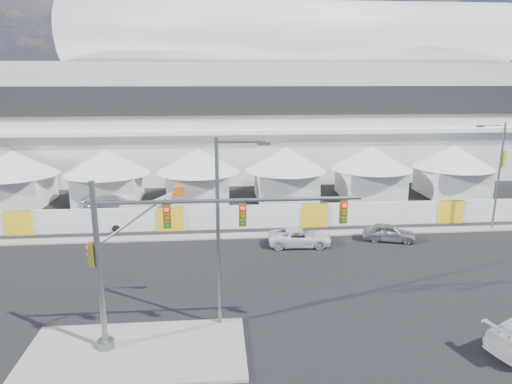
{
  "coord_description": "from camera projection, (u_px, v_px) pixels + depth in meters",
  "views": [
    {
      "loc": [
        -2.14,
        -21.83,
        12.2
      ],
      "look_at": [
        0.66,
        10.0,
        4.24
      ],
      "focal_mm": 32.0,
      "sensor_mm": 36.0,
      "label": 1
    }
  ],
  "objects": [
    {
      "name": "sedan_silver",
      "position": [
        389.0,
        232.0,
        35.16
      ],
      "size": [
        2.59,
        4.26,
        1.35
      ],
      "primitive_type": "imported",
      "rotation": [
        0.0,
        0.0,
        1.31
      ],
      "color": "#9E9EA2",
      "rests_on": "ground"
    },
    {
      "name": "hoarding_fence",
      "position": [
        314.0,
        215.0,
        38.52
      ],
      "size": [
        70.0,
        0.25,
        2.0
      ],
      "primitive_type": "cube",
      "color": "white",
      "rests_on": "ground"
    },
    {
      "name": "tent_row",
      "position": [
        242.0,
        170.0,
        46.71
      ],
      "size": [
        53.4,
        8.4,
        5.4
      ],
      "color": "silver",
      "rests_on": "ground"
    },
    {
      "name": "ground",
      "position": [
        260.0,
        315.0,
        24.23
      ],
      "size": [
        160.0,
        160.0,
        0.0
      ],
      "primitive_type": "plane",
      "color": "black",
      "rests_on": "ground"
    },
    {
      "name": "streetlight_median",
      "position": [
        223.0,
        220.0,
        21.94
      ],
      "size": [
        2.61,
        0.26,
        9.43
      ],
      "color": "slate",
      "rests_on": "median_island"
    },
    {
      "name": "lot_car_c",
      "position": [
        115.0,
        205.0,
        42.32
      ],
      "size": [
        2.64,
        5.77,
        1.64
      ],
      "primitive_type": "imported",
      "rotation": [
        0.0,
        0.0,
        1.63
      ],
      "color": "silver",
      "rests_on": "ground"
    },
    {
      "name": "boom_lift",
      "position": [
        136.0,
        218.0,
        38.24
      ],
      "size": [
        6.62,
        2.25,
        3.26
      ],
      "rotation": [
        0.0,
        0.0,
        0.26
      ],
      "color": "#DA5514",
      "rests_on": "ground"
    },
    {
      "name": "pickup_curb",
      "position": [
        300.0,
        237.0,
        34.14
      ],
      "size": [
        2.43,
        4.83,
        1.31
      ],
      "primitive_type": "imported",
      "rotation": [
        0.0,
        0.0,
        1.52
      ],
      "color": "silver",
      "rests_on": "ground"
    },
    {
      "name": "streetlight_curb",
      "position": [
        497.0,
        169.0,
        36.81
      ],
      "size": [
        2.62,
        0.59,
        8.86
      ],
      "color": "slate",
      "rests_on": "ground"
    },
    {
      "name": "far_curb",
      "position": [
        484.0,
        229.0,
        38.0
      ],
      "size": [
        80.0,
        1.2,
        0.12
      ],
      "primitive_type": "cube",
      "color": "gray",
      "rests_on": "ground"
    },
    {
      "name": "traffic_mast",
      "position": [
        156.0,
        255.0,
        20.14
      ],
      "size": [
        12.03,
        0.77,
        7.88
      ],
      "color": "slate",
      "rests_on": "median_island"
    },
    {
      "name": "median_island",
      "position": [
        136.0,
        352.0,
        20.8
      ],
      "size": [
        10.0,
        5.0,
        0.15
      ],
      "primitive_type": "cube",
      "color": "gray",
      "rests_on": "ground"
    },
    {
      "name": "stadium",
      "position": [
        294.0,
        99.0,
        62.81
      ],
      "size": [
        80.0,
        24.8,
        21.98
      ],
      "color": "silver",
      "rests_on": "ground"
    }
  ]
}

